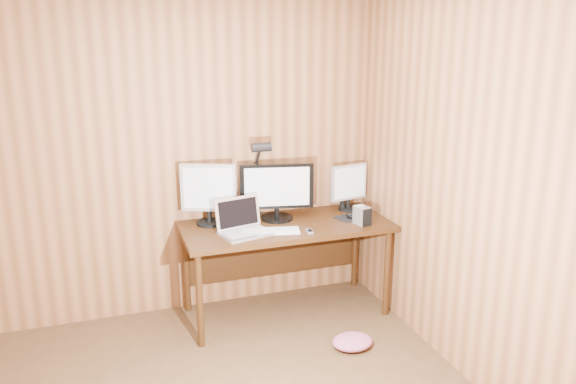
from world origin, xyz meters
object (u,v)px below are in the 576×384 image
desk (283,236)px  monitor_center (277,191)px  monitor_left (208,192)px  laptop (242,225)px  phone (310,231)px  monitor_right (349,186)px  hard_drive (362,216)px  mouse (350,215)px  keyboard (269,231)px  speaker (342,203)px  desk_lamp (259,168)px

desk → monitor_center: bearing=115.8°
monitor_left → laptop: 0.39m
monitor_center → monitor_left: size_ratio=1.20×
desk → phone: phone is taller
monitor_right → hard_drive: (-0.06, -0.38, -0.13)m
desk → mouse: size_ratio=15.50×
monitor_center → keyboard: bearing=-106.2°
phone → mouse: bearing=33.6°
desk → keyboard: 0.31m
speaker → monitor_center: bearing=-173.3°
desk → speaker: size_ratio=14.28×
desk → speaker: bearing=13.0°
monitor_center → speaker: bearing=18.6°
monitor_right → speaker: monitor_right is taller
laptop → desk_lamp: bearing=41.3°
keyboard → mouse: (0.71, 0.12, 0.01)m
laptop → phone: (0.47, -0.14, -0.06)m
desk_lamp → monitor_right: bearing=0.3°
monitor_right → mouse: (-0.08, -0.21, -0.18)m
desk → monitor_right: (0.61, 0.11, 0.33)m
monitor_center → hard_drive: (0.58, -0.33, -0.16)m
phone → desk_lamp: bearing=126.7°
monitor_left → phone: (0.67, -0.42, -0.25)m
monitor_left → keyboard: 0.56m
monitor_left → speaker: monitor_left is taller
monitor_left → monitor_right: size_ratio=1.23×
hard_drive → desk_lamp: (-0.70, 0.42, 0.34)m
monitor_right → desk_lamp: (-0.76, 0.04, 0.20)m
monitor_left → keyboard: bearing=-19.8°
speaker → monitor_right: bearing=-25.1°
hard_drive → speaker: 0.40m
desk → monitor_left: 0.68m
desk → speaker: 0.61m
laptop → phone: 0.50m
monitor_right → phone: monitor_right is taller
keyboard → desk_lamp: desk_lamp is taller
laptop → hard_drive: bearing=-20.0°
monitor_left → laptop: size_ratio=1.16×
monitor_left → monitor_right: 1.17m
keyboard → speaker: 0.82m
desk_lamp → speaker: bearing=1.8°
desk → mouse: mouse is taller
monitor_center → keyboard: size_ratio=1.24×
monitor_center → mouse: 0.62m
desk_lamp → keyboard: bearing=-91.5°
hard_drive → keyboard: bearing=163.9°
laptop → speaker: size_ratio=3.64×
desk → mouse: 0.56m
monitor_right → speaker: (-0.04, 0.02, -0.15)m
monitor_right → desk: bearing=178.1°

